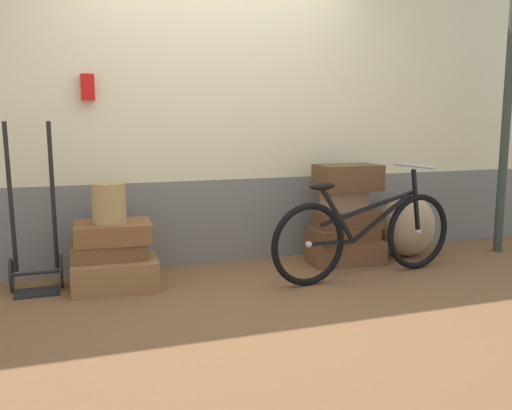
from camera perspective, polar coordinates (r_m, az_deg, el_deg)
name	(u,v)px	position (r m, az deg, el deg)	size (l,w,h in m)	color
ground	(241,291)	(4.19, -1.55, -8.89)	(8.73, 5.20, 0.06)	brown
station_building	(212,94)	(4.81, -4.65, 11.44)	(6.73, 0.74, 2.92)	slate
suitcase_0	(115,273)	(4.28, -14.41, -6.84)	(0.62, 0.48, 0.22)	olive
suitcase_1	(108,250)	(4.28, -15.13, -4.52)	(0.54, 0.40, 0.12)	brown
suitcase_2	(113,232)	(4.26, -14.63, -2.73)	(0.56, 0.42, 0.15)	brown
suitcase_3	(345,251)	(4.89, 9.25, -4.79)	(0.64, 0.36, 0.20)	brown
suitcase_4	(343,234)	(4.83, 9.08, -3.02)	(0.56, 0.34, 0.12)	brown
suitcase_5	(348,219)	(4.84, 9.52, -1.42)	(0.55, 0.32, 0.14)	brown
suitcase_6	(344,201)	(4.79, 9.14, 0.46)	(0.37, 0.21, 0.18)	#937051
suitcase_7	(348,177)	(4.78, 9.52, 2.85)	(0.53, 0.34, 0.22)	brown
wicker_basket	(109,203)	(4.19, -15.04, 0.18)	(0.25, 0.25, 0.30)	#A8844C
luggage_trolley	(35,248)	(4.33, -22.00, -4.21)	(0.37, 0.34, 1.24)	black
burlap_sack	(407,225)	(5.22, 15.42, -2.06)	(0.52, 0.45, 0.57)	tan
bicycle	(366,235)	(4.44, 11.34, -3.05)	(1.70, 0.46, 0.89)	black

